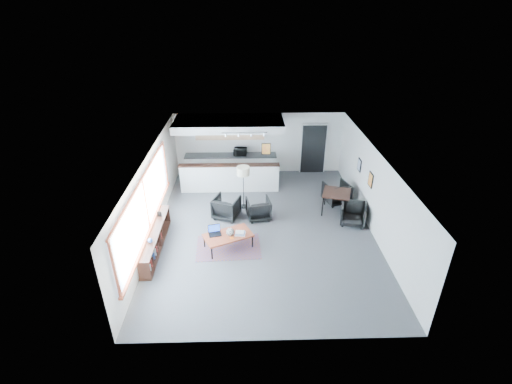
{
  "coord_description": "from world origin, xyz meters",
  "views": [
    {
      "loc": [
        -0.53,
        -10.24,
        6.82
      ],
      "look_at": [
        -0.24,
        0.4,
        1.16
      ],
      "focal_mm": 26.0,
      "sensor_mm": 36.0,
      "label": 1
    }
  ],
  "objects_px": {
    "armchair_left": "(226,206)",
    "dining_chair_far": "(336,193)",
    "armchair_right": "(258,208)",
    "coffee_table": "(228,236)",
    "floor_lamp": "(243,172)",
    "book_stack": "(240,233)",
    "ceramic_pot": "(230,232)",
    "dining_chair_near": "(353,215)",
    "laptop": "(215,231)",
    "microwave": "(240,151)",
    "dining_table": "(337,194)"
  },
  "relations": [
    {
      "from": "armchair_right",
      "to": "microwave",
      "type": "height_order",
      "value": "microwave"
    },
    {
      "from": "armchair_right",
      "to": "floor_lamp",
      "type": "xyz_separation_m",
      "value": [
        -0.51,
        0.78,
        0.98
      ]
    },
    {
      "from": "armchair_right",
      "to": "dining_table",
      "type": "relative_size",
      "value": 0.69
    },
    {
      "from": "coffee_table",
      "to": "dining_chair_near",
      "type": "relative_size",
      "value": 2.32
    },
    {
      "from": "armchair_right",
      "to": "laptop",
      "type": "bearing_deg",
      "value": 39.29
    },
    {
      "from": "laptop",
      "to": "book_stack",
      "type": "relative_size",
      "value": 1.28
    },
    {
      "from": "laptop",
      "to": "dining_table",
      "type": "height_order",
      "value": "dining_table"
    },
    {
      "from": "armchair_left",
      "to": "ceramic_pot",
      "type": "bearing_deg",
      "value": 116.69
    },
    {
      "from": "ceramic_pot",
      "to": "armchair_left",
      "type": "height_order",
      "value": "armchair_left"
    },
    {
      "from": "coffee_table",
      "to": "dining_chair_far",
      "type": "xyz_separation_m",
      "value": [
        3.88,
        2.7,
        -0.06
      ]
    },
    {
      "from": "microwave",
      "to": "dining_table",
      "type": "bearing_deg",
      "value": -36.25
    },
    {
      "from": "dining_chair_far",
      "to": "dining_table",
      "type": "bearing_deg",
      "value": 57.83
    },
    {
      "from": "armchair_left",
      "to": "laptop",
      "type": "bearing_deg",
      "value": 101.07
    },
    {
      "from": "ceramic_pot",
      "to": "dining_chair_near",
      "type": "bearing_deg",
      "value": 17.44
    },
    {
      "from": "coffee_table",
      "to": "floor_lamp",
      "type": "distance_m",
      "value": 2.67
    },
    {
      "from": "book_stack",
      "to": "armchair_right",
      "type": "height_order",
      "value": "armchair_right"
    },
    {
      "from": "armchair_left",
      "to": "coffee_table",
      "type": "bearing_deg",
      "value": 114.57
    },
    {
      "from": "coffee_table",
      "to": "microwave",
      "type": "distance_m",
      "value": 5.21
    },
    {
      "from": "book_stack",
      "to": "microwave",
      "type": "distance_m",
      "value": 5.18
    },
    {
      "from": "ceramic_pot",
      "to": "dining_chair_near",
      "type": "xyz_separation_m",
      "value": [
        4.05,
        1.27,
        -0.24
      ]
    },
    {
      "from": "coffee_table",
      "to": "armchair_left",
      "type": "xyz_separation_m",
      "value": [
        -0.13,
        1.77,
        -0.01
      ]
    },
    {
      "from": "ceramic_pot",
      "to": "armchair_left",
      "type": "bearing_deg",
      "value": 96.27
    },
    {
      "from": "dining_chair_far",
      "to": "microwave",
      "type": "relative_size",
      "value": 1.39
    },
    {
      "from": "armchair_right",
      "to": "coffee_table",
      "type": "bearing_deg",
      "value": 50.03
    },
    {
      "from": "floor_lamp",
      "to": "dining_chair_far",
      "type": "bearing_deg",
      "value": 4.13
    },
    {
      "from": "coffee_table",
      "to": "dining_table",
      "type": "xyz_separation_m",
      "value": [
        3.7,
        2.01,
        0.28
      ]
    },
    {
      "from": "dining_chair_far",
      "to": "armchair_left",
      "type": "bearing_deg",
      "value": -4.51
    },
    {
      "from": "coffee_table",
      "to": "dining_table",
      "type": "relative_size",
      "value": 1.4
    },
    {
      "from": "coffee_table",
      "to": "laptop",
      "type": "relative_size",
      "value": 3.75
    },
    {
      "from": "ceramic_pot",
      "to": "armchair_right",
      "type": "relative_size",
      "value": 0.31
    },
    {
      "from": "ceramic_pot",
      "to": "floor_lamp",
      "type": "height_order",
      "value": "floor_lamp"
    },
    {
      "from": "book_stack",
      "to": "dining_chair_near",
      "type": "xyz_separation_m",
      "value": [
        3.76,
        1.23,
        -0.16
      ]
    },
    {
      "from": "book_stack",
      "to": "floor_lamp",
      "type": "xyz_separation_m",
      "value": [
        0.1,
        2.44,
        0.87
      ]
    },
    {
      "from": "floor_lamp",
      "to": "dining_table",
      "type": "relative_size",
      "value": 1.38
    },
    {
      "from": "laptop",
      "to": "armchair_right",
      "type": "distance_m",
      "value": 2.11
    },
    {
      "from": "dining_table",
      "to": "armchair_left",
      "type": "bearing_deg",
      "value": -176.36
    },
    {
      "from": "ceramic_pot",
      "to": "book_stack",
      "type": "distance_m",
      "value": 0.31
    },
    {
      "from": "coffee_table",
      "to": "ceramic_pot",
      "type": "relative_size",
      "value": 6.53
    },
    {
      "from": "dining_table",
      "to": "microwave",
      "type": "bearing_deg",
      "value": 137.1
    },
    {
      "from": "ceramic_pot",
      "to": "dining_chair_far",
      "type": "distance_m",
      "value": 4.7
    },
    {
      "from": "dining_chair_far",
      "to": "ceramic_pot",
      "type": "bearing_deg",
      "value": 18.11
    },
    {
      "from": "armchair_left",
      "to": "microwave",
      "type": "height_order",
      "value": "microwave"
    },
    {
      "from": "coffee_table",
      "to": "ceramic_pot",
      "type": "bearing_deg",
      "value": -53.02
    },
    {
      "from": "book_stack",
      "to": "floor_lamp",
      "type": "relative_size",
      "value": 0.21
    },
    {
      "from": "armchair_left",
      "to": "dining_chair_far",
      "type": "xyz_separation_m",
      "value": [
        4.01,
        0.93,
        -0.05
      ]
    },
    {
      "from": "book_stack",
      "to": "armchair_right",
      "type": "xyz_separation_m",
      "value": [
        0.61,
        1.67,
        -0.11
      ]
    },
    {
      "from": "book_stack",
      "to": "dining_table",
      "type": "distance_m",
      "value": 3.9
    },
    {
      "from": "laptop",
      "to": "armchair_left",
      "type": "distance_m",
      "value": 1.71
    },
    {
      "from": "book_stack",
      "to": "armchair_left",
      "type": "xyz_separation_m",
      "value": [
        -0.49,
        1.76,
        -0.09
      ]
    },
    {
      "from": "armchair_left",
      "to": "microwave",
      "type": "xyz_separation_m",
      "value": [
        0.45,
        3.38,
        0.69
      ]
    }
  ]
}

